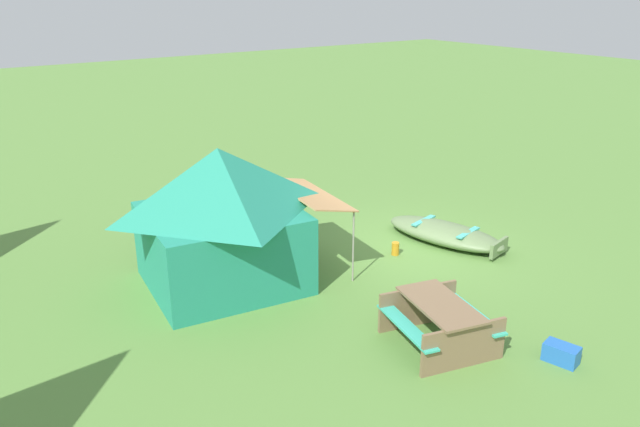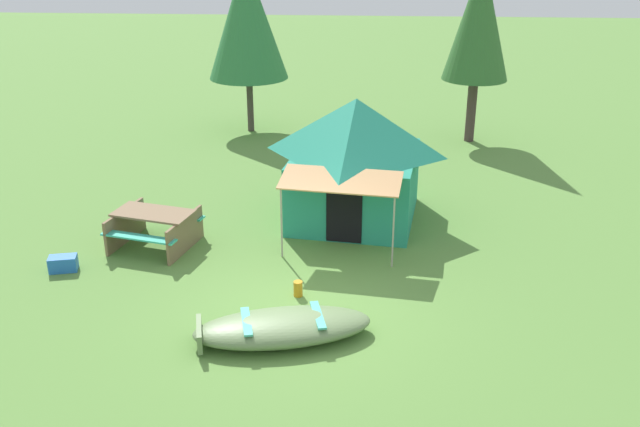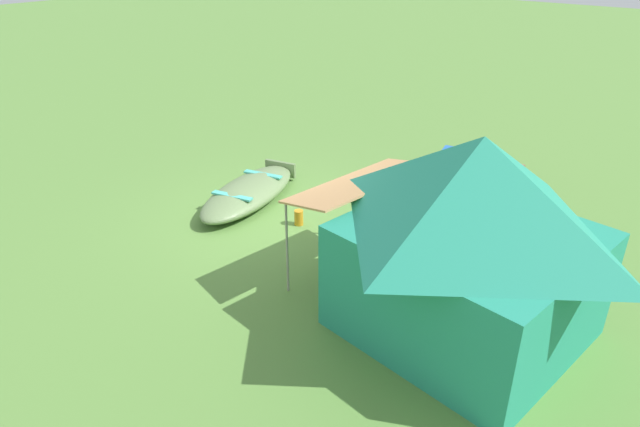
{
  "view_description": "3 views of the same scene",
  "coord_description": "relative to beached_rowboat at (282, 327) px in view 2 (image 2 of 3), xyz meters",
  "views": [
    {
      "loc": [
        -9.66,
        9.25,
        5.73
      ],
      "look_at": [
        0.58,
        1.97,
        1.11
      ],
      "focal_mm": 35.55,
      "sensor_mm": 36.0,
      "label": 1
    },
    {
      "loc": [
        1.08,
        -10.91,
        6.45
      ],
      "look_at": [
        0.24,
        1.27,
        1.28
      ],
      "focal_mm": 39.6,
      "sensor_mm": 36.0,
      "label": 2
    },
    {
      "loc": [
        6.95,
        6.56,
        4.95
      ],
      "look_at": [
        0.49,
        1.38,
        0.77
      ],
      "focal_mm": 31.54,
      "sensor_mm": 36.0,
      "label": 3
    }
  ],
  "objects": [
    {
      "name": "ground_plane",
      "position": [
        0.22,
        1.04,
        -0.22
      ],
      "size": [
        80.0,
        80.0,
        0.0
      ],
      "primitive_type": "plane",
      "color": "#5B893D"
    },
    {
      "name": "cooler_box",
      "position": [
        -4.58,
        2.12,
        -0.07
      ],
      "size": [
        0.59,
        0.42,
        0.3
      ],
      "primitive_type": "cube",
      "rotation": [
        0.0,
        0.0,
        0.24
      ],
      "color": "blue",
      "rests_on": "ground_plane"
    },
    {
      "name": "pine_tree_back_left",
      "position": [
        -2.45,
        12.12,
        3.32
      ],
      "size": [
        2.47,
        2.47,
        5.36
      ],
      "color": "#463A35",
      "rests_on": "ground_plane"
    },
    {
      "name": "pine_tree_back_right",
      "position": [
        4.48,
        11.48,
        3.44
      ],
      "size": [
        1.95,
        1.95,
        5.46
      ],
      "color": "#473433",
      "rests_on": "ground_plane"
    },
    {
      "name": "picnic_table",
      "position": [
        -3.08,
        3.35,
        0.26
      ],
      "size": [
        1.93,
        1.85,
        0.78
      ],
      "color": "#806446",
      "rests_on": "ground_plane"
    },
    {
      "name": "canvas_cabin_tent",
      "position": [
        1.07,
        5.18,
        1.23
      ],
      "size": [
        3.28,
        4.27,
        2.8
      ],
      "color": "#248E73",
      "rests_on": "ground_plane"
    },
    {
      "name": "beached_rowboat",
      "position": [
        0.0,
        0.0,
        0.0
      ],
      "size": [
        3.13,
        1.8,
        0.43
      ],
      "color": "#688152",
      "rests_on": "ground_plane"
    },
    {
      "name": "fuel_can",
      "position": [
        0.12,
        1.44,
        -0.08
      ],
      "size": [
        0.17,
        0.17,
        0.29
      ],
      "primitive_type": "cylinder",
      "rotation": [
        0.0,
        0.0,
        1.57
      ],
      "color": "orange",
      "rests_on": "ground_plane"
    }
  ]
}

